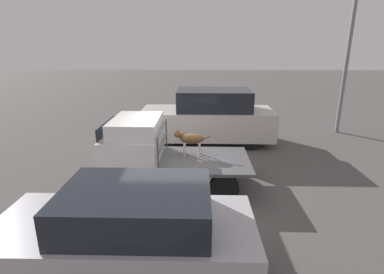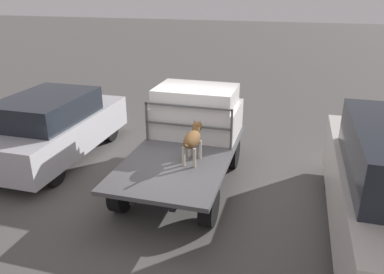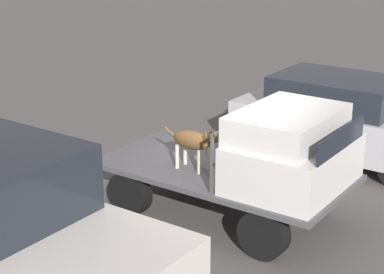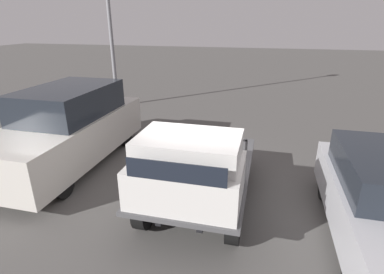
{
  "view_description": "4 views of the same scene",
  "coord_description": "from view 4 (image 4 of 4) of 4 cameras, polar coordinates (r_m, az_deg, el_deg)",
  "views": [
    {
      "loc": [
        -0.58,
        7.41,
        3.66
      ],
      "look_at": [
        -0.38,
        -0.3,
        1.29
      ],
      "focal_mm": 28.0,
      "sensor_mm": 36.0,
      "label": 1
    },
    {
      "loc": [
        -6.62,
        -2.05,
        3.91
      ],
      "look_at": [
        -0.38,
        -0.3,
        1.29
      ],
      "focal_mm": 35.0,
      "sensor_mm": 36.0,
      "label": 2
    },
    {
      "loc": [
        4.84,
        -7.76,
        4.4
      ],
      "look_at": [
        -0.38,
        -0.3,
        1.29
      ],
      "focal_mm": 60.0,
      "sensor_mm": 36.0,
      "label": 3
    },
    {
      "loc": [
        5.53,
        1.18,
        3.66
      ],
      "look_at": [
        -0.38,
        -0.3,
        1.29
      ],
      "focal_mm": 28.0,
      "sensor_mm": 36.0,
      "label": 4
    }
  ],
  "objects": [
    {
      "name": "ground_plane",
      "position": [
        6.74,
        1.76,
        -11.62
      ],
      "size": [
        80.0,
        80.0,
        0.0
      ],
      "primitive_type": "plane",
      "color": "#514F4C"
    },
    {
      "name": "flatbed_truck",
      "position": [
        6.45,
        1.82,
        -7.38
      ],
      "size": [
        3.81,
        2.0,
        0.77
      ],
      "color": "black",
      "rests_on": "ground"
    },
    {
      "name": "truck_cab",
      "position": [
        5.14,
        -0.78,
        -6.12
      ],
      "size": [
        1.4,
        1.88,
        1.1
      ],
      "color": "silver",
      "rests_on": "flatbed_truck"
    },
    {
      "name": "truck_headboard",
      "position": [
        5.77,
        1.09,
        -2.33
      ],
      "size": [
        0.04,
        1.88,
        0.87
      ],
      "color": "#4C4C4F",
      "rests_on": "flatbed_truck"
    },
    {
      "name": "dog",
      "position": [
        6.5,
        -0.14,
        -0.62
      ],
      "size": [
        1.04,
        0.28,
        0.72
      ],
      "rotation": [
        0.0,
        0.0,
        -0.08
      ],
      "color": "beige",
      "rests_on": "flatbed_truck"
    },
    {
      "name": "parked_pickup_far",
      "position": [
        8.59,
        -22.43,
        1.62
      ],
      "size": [
        4.99,
        1.98,
        2.07
      ],
      "rotation": [
        0.0,
        0.0,
        -0.16
      ],
      "color": "black",
      "rests_on": "ground"
    }
  ]
}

